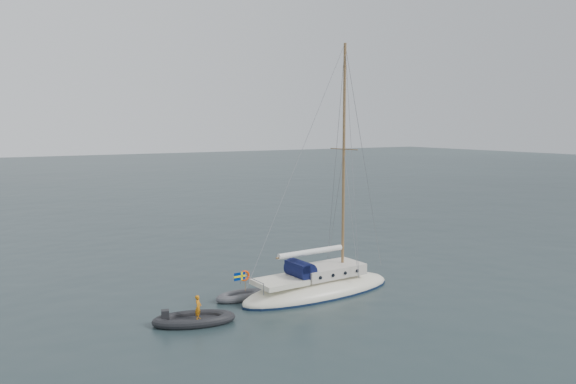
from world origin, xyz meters
TOP-DOWN VIEW (x-y plane):
  - ground at (0.00, 0.00)m, footprint 300.00×300.00m
  - sailboat at (-0.52, -2.85)m, footprint 9.98×2.99m
  - dinghy at (-4.60, -1.49)m, footprint 2.85×1.29m
  - rib at (-8.11, -3.67)m, footprint 3.89×1.77m

SIDE VIEW (x-z plane):
  - ground at x=0.00m, z-range 0.00..0.00m
  - dinghy at x=-4.60m, z-range -0.03..0.38m
  - rib at x=-8.11m, z-range -0.46..0.90m
  - sailboat at x=-0.52m, z-range -6.03..8.18m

